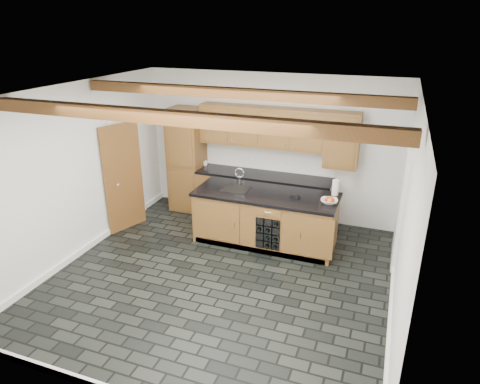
# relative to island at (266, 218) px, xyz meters

# --- Properties ---
(ground) EXTENTS (5.00, 5.00, 0.00)m
(ground) POSITION_rel_island_xyz_m (-0.31, -1.28, -0.46)
(ground) COLOR black
(ground) RESTS_ON ground
(room_shell) EXTENTS (5.01, 5.00, 5.00)m
(room_shell) POSITION_rel_island_xyz_m (-0.39, -0.75, 1.06)
(room_shell) COLOR white
(room_shell) RESTS_ON ground
(back_cabinetry) EXTENTS (3.65, 0.62, 2.20)m
(back_cabinetry) POSITION_rel_island_xyz_m (-0.68, 0.95, 0.52)
(back_cabinetry) COLOR brown
(back_cabinetry) RESTS_ON ground
(island) EXTENTS (2.48, 0.96, 0.93)m
(island) POSITION_rel_island_xyz_m (0.00, 0.00, 0.00)
(island) COLOR brown
(island) RESTS_ON ground
(faucet) EXTENTS (0.45, 0.40, 0.34)m
(faucet) POSITION_rel_island_xyz_m (-0.56, 0.05, 0.50)
(faucet) COLOR black
(faucet) RESTS_ON island
(kitchen_scale) EXTENTS (0.17, 0.12, 0.05)m
(kitchen_scale) POSITION_rel_island_xyz_m (0.50, 0.02, 0.49)
(kitchen_scale) COLOR black
(kitchen_scale) RESTS_ON island
(fruit_bowl) EXTENTS (0.29, 0.29, 0.07)m
(fruit_bowl) POSITION_rel_island_xyz_m (1.07, -0.04, 0.50)
(fruit_bowl) COLOR white
(fruit_bowl) RESTS_ON island
(fruit_cluster) EXTENTS (0.16, 0.17, 0.07)m
(fruit_cluster) POSITION_rel_island_xyz_m (1.07, -0.04, 0.53)
(fruit_cluster) COLOR #A92816
(fruit_cluster) RESTS_ON fruit_bowl
(paper_towel) EXTENTS (0.11, 0.11, 0.27)m
(paper_towel) POSITION_rel_island_xyz_m (1.11, 0.34, 0.60)
(paper_towel) COLOR white
(paper_towel) RESTS_ON island
(mug) EXTENTS (0.13, 0.13, 0.09)m
(mug) POSITION_rel_island_xyz_m (-1.61, 1.03, 0.51)
(mug) COLOR white
(mug) RESTS_ON back_cabinetry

